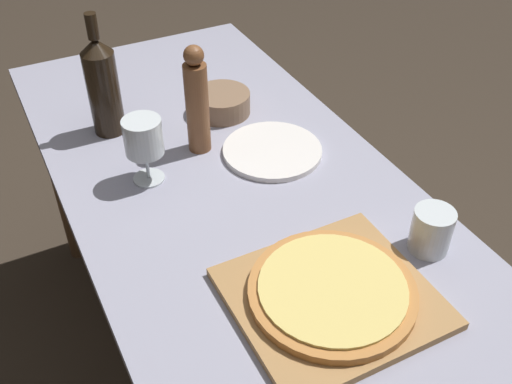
{
  "coord_description": "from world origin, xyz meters",
  "views": [
    {
      "loc": [
        -0.45,
        -0.96,
        1.63
      ],
      "look_at": [
        -0.0,
        -0.08,
        0.82
      ],
      "focal_mm": 42.0,
      "sensor_mm": 36.0,
      "label": 1
    }
  ],
  "objects_px": {
    "wine_glass": "(143,139)",
    "small_bowl": "(222,103)",
    "pepper_mill": "(197,102)",
    "wine_bottle": "(103,85)",
    "pizza": "(332,290)"
  },
  "relations": [
    {
      "from": "wine_glass",
      "to": "pizza",
      "type": "bearing_deg",
      "value": -70.47
    },
    {
      "from": "wine_bottle",
      "to": "small_bowl",
      "type": "xyz_separation_m",
      "value": [
        0.3,
        -0.05,
        -0.1
      ]
    },
    {
      "from": "pizza",
      "to": "wine_glass",
      "type": "distance_m",
      "value": 0.55
    },
    {
      "from": "pizza",
      "to": "wine_glass",
      "type": "bearing_deg",
      "value": 109.53
    },
    {
      "from": "pizza",
      "to": "wine_bottle",
      "type": "bearing_deg",
      "value": 104.98
    },
    {
      "from": "pepper_mill",
      "to": "wine_bottle",
      "type": "bearing_deg",
      "value": 134.4
    },
    {
      "from": "small_bowl",
      "to": "pizza",
      "type": "bearing_deg",
      "value": -97.8
    },
    {
      "from": "wine_bottle",
      "to": "pepper_mill",
      "type": "distance_m",
      "value": 0.25
    },
    {
      "from": "wine_bottle",
      "to": "wine_glass",
      "type": "relative_size",
      "value": 1.97
    },
    {
      "from": "pepper_mill",
      "to": "small_bowl",
      "type": "distance_m",
      "value": 0.2
    },
    {
      "from": "pepper_mill",
      "to": "wine_glass",
      "type": "xyz_separation_m",
      "value": [
        -0.16,
        -0.06,
        -0.02
      ]
    },
    {
      "from": "small_bowl",
      "to": "pepper_mill",
      "type": "bearing_deg",
      "value": -132.79
    },
    {
      "from": "wine_glass",
      "to": "wine_bottle",
      "type": "bearing_deg",
      "value": 94.86
    },
    {
      "from": "wine_glass",
      "to": "small_bowl",
      "type": "xyz_separation_m",
      "value": [
        0.28,
        0.19,
        -0.08
      ]
    },
    {
      "from": "wine_glass",
      "to": "small_bowl",
      "type": "bearing_deg",
      "value": 34.77
    }
  ]
}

